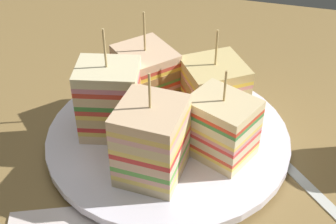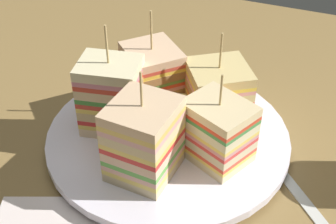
{
  "view_description": "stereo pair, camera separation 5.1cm",
  "coord_description": "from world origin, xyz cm",
  "px_view_note": "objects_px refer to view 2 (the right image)",
  "views": [
    {
      "loc": [
        10.44,
        -38.91,
        35.87
      ],
      "look_at": [
        0.0,
        0.0,
        4.77
      ],
      "focal_mm": 49.51,
      "sensor_mm": 36.0,
      "label": 1
    },
    {
      "loc": [
        15.26,
        -37.29,
        35.87
      ],
      "look_at": [
        0.0,
        0.0,
        4.77
      ],
      "focal_mm": 49.51,
      "sensor_mm": 36.0,
      "label": 2
    }
  ],
  "objects_px": {
    "sandwich_wedge_2": "(112,96)",
    "sandwich_wedge_0": "(217,93)",
    "plate": "(168,137)",
    "sandwich_wedge_3": "(143,139)",
    "sandwich_wedge_4": "(217,131)",
    "chip_pile": "(172,119)",
    "sandwich_wedge_1": "(153,76)"
  },
  "relations": [
    {
      "from": "sandwich_wedge_0",
      "to": "chip_pile",
      "type": "xyz_separation_m",
      "value": [
        -0.04,
        -0.04,
        -0.02
      ]
    },
    {
      "from": "sandwich_wedge_3",
      "to": "sandwich_wedge_2",
      "type": "bearing_deg",
      "value": 53.56
    },
    {
      "from": "sandwich_wedge_2",
      "to": "sandwich_wedge_0",
      "type": "bearing_deg",
      "value": 18.62
    },
    {
      "from": "plate",
      "to": "sandwich_wedge_2",
      "type": "bearing_deg",
      "value": -169.62
    },
    {
      "from": "sandwich_wedge_0",
      "to": "plate",
      "type": "bearing_deg",
      "value": 15.59
    },
    {
      "from": "sandwich_wedge_1",
      "to": "sandwich_wedge_2",
      "type": "xyz_separation_m",
      "value": [
        -0.02,
        -0.06,
        0.01
      ]
    },
    {
      "from": "sandwich_wedge_1",
      "to": "sandwich_wedge_4",
      "type": "distance_m",
      "value": 0.12
    },
    {
      "from": "sandwich_wedge_2",
      "to": "chip_pile",
      "type": "bearing_deg",
      "value": 6.79
    },
    {
      "from": "sandwich_wedge_1",
      "to": "sandwich_wedge_3",
      "type": "height_order",
      "value": "sandwich_wedge_1"
    },
    {
      "from": "sandwich_wedge_1",
      "to": "sandwich_wedge_2",
      "type": "relative_size",
      "value": 0.94
    },
    {
      "from": "sandwich_wedge_3",
      "to": "sandwich_wedge_4",
      "type": "bearing_deg",
      "value": -48.96
    },
    {
      "from": "sandwich_wedge_0",
      "to": "sandwich_wedge_2",
      "type": "distance_m",
      "value": 0.12
    },
    {
      "from": "sandwich_wedge_0",
      "to": "chip_pile",
      "type": "relative_size",
      "value": 1.43
    },
    {
      "from": "sandwich_wedge_1",
      "to": "sandwich_wedge_3",
      "type": "bearing_deg",
      "value": -28.13
    },
    {
      "from": "sandwich_wedge_2",
      "to": "sandwich_wedge_3",
      "type": "distance_m",
      "value": 0.08
    },
    {
      "from": "sandwich_wedge_1",
      "to": "chip_pile",
      "type": "xyz_separation_m",
      "value": [
        0.04,
        -0.04,
        -0.02
      ]
    },
    {
      "from": "sandwich_wedge_0",
      "to": "sandwich_wedge_4",
      "type": "bearing_deg",
      "value": 73.31
    },
    {
      "from": "sandwich_wedge_1",
      "to": "sandwich_wedge_4",
      "type": "xyz_separation_m",
      "value": [
        0.1,
        -0.07,
        -0.0
      ]
    },
    {
      "from": "sandwich_wedge_3",
      "to": "chip_pile",
      "type": "height_order",
      "value": "sandwich_wedge_3"
    },
    {
      "from": "plate",
      "to": "chip_pile",
      "type": "xyz_separation_m",
      "value": [
        0.0,
        0.01,
        0.02
      ]
    },
    {
      "from": "sandwich_wedge_3",
      "to": "sandwich_wedge_0",
      "type": "bearing_deg",
      "value": -16.67
    },
    {
      "from": "sandwich_wedge_0",
      "to": "sandwich_wedge_1",
      "type": "relative_size",
      "value": 0.92
    },
    {
      "from": "sandwich_wedge_3",
      "to": "chip_pile",
      "type": "relative_size",
      "value": 1.55
    },
    {
      "from": "plate",
      "to": "sandwich_wedge_3",
      "type": "bearing_deg",
      "value": -90.9
    },
    {
      "from": "plate",
      "to": "sandwich_wedge_0",
      "type": "xyz_separation_m",
      "value": [
        0.04,
        0.05,
        0.04
      ]
    },
    {
      "from": "sandwich_wedge_3",
      "to": "sandwich_wedge_1",
      "type": "bearing_deg",
      "value": 22.96
    },
    {
      "from": "sandwich_wedge_3",
      "to": "sandwich_wedge_4",
      "type": "xyz_separation_m",
      "value": [
        0.06,
        0.05,
        -0.01
      ]
    },
    {
      "from": "sandwich_wedge_4",
      "to": "chip_pile",
      "type": "xyz_separation_m",
      "value": [
        -0.06,
        0.03,
        -0.02
      ]
    },
    {
      "from": "sandwich_wedge_2",
      "to": "sandwich_wedge_4",
      "type": "xyz_separation_m",
      "value": [
        0.12,
        -0.0,
        -0.01
      ]
    },
    {
      "from": "sandwich_wedge_1",
      "to": "plate",
      "type": "bearing_deg",
      "value": -8.1
    },
    {
      "from": "sandwich_wedge_3",
      "to": "chip_pile",
      "type": "distance_m",
      "value": 0.08
    },
    {
      "from": "plate",
      "to": "sandwich_wedge_1",
      "type": "distance_m",
      "value": 0.08
    }
  ]
}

